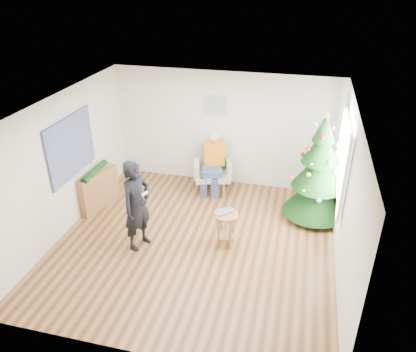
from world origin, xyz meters
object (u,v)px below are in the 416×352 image
(console, at_px, (97,189))
(armchair, at_px, (213,174))
(christmas_tree, at_px, (319,172))
(stool, at_px, (226,229))
(standing_man, at_px, (137,205))

(console, bearing_deg, armchair, 46.89)
(christmas_tree, height_order, stool, christmas_tree)
(christmas_tree, xyz_separation_m, armchair, (-2.25, 0.64, -0.63))
(armchair, relative_size, console, 1.04)
(stool, bearing_deg, christmas_tree, 40.96)
(armchair, distance_m, console, 2.54)
(console, bearing_deg, christmas_tree, 24.55)
(christmas_tree, bearing_deg, standing_man, -150.54)
(stool, distance_m, console, 2.96)
(stool, bearing_deg, console, 166.92)
(stool, xyz_separation_m, standing_man, (-1.51, -0.39, 0.51))
(standing_man, height_order, console, standing_man)
(stool, relative_size, console, 0.66)
(christmas_tree, height_order, console, christmas_tree)
(christmas_tree, xyz_separation_m, console, (-4.43, -0.67, -0.62))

